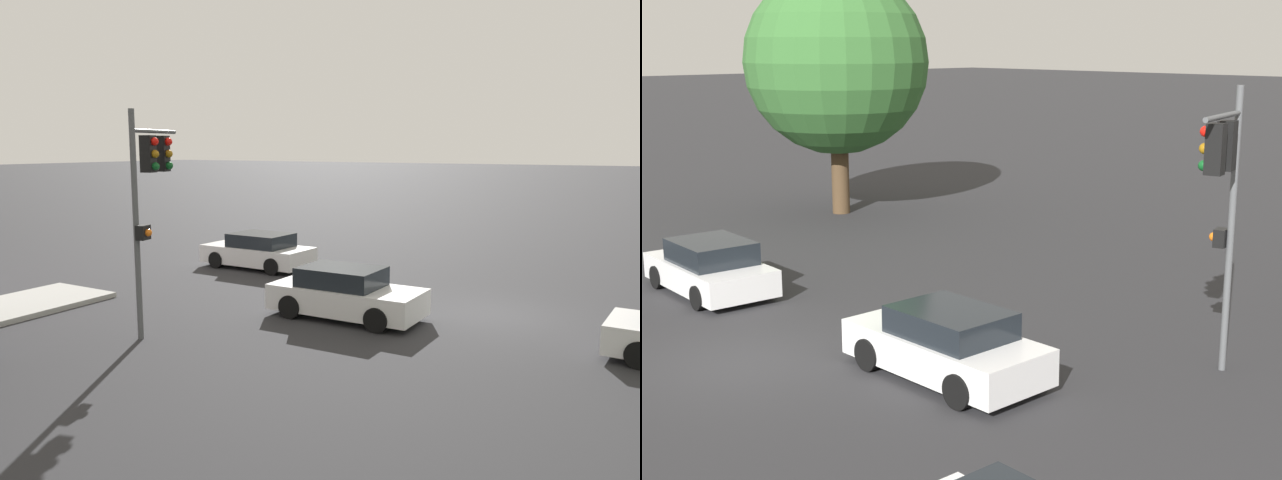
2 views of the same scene
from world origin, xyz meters
TOP-DOWN VIEW (x-y plane):
  - ground_plane at (0.00, 0.00)m, footprint 300.00×300.00m
  - traffic_signal at (6.99, 6.03)m, footprint 0.93×2.06m
  - crossing_car_0 at (3.50, 2.38)m, footprint 4.18×1.93m
  - crossing_car_1 at (9.76, -2.18)m, footprint 4.31×2.06m

SIDE VIEW (x-z plane):
  - ground_plane at x=0.00m, z-range 0.00..0.00m
  - crossing_car_1 at x=9.76m, z-range -0.03..1.32m
  - crossing_car_0 at x=3.50m, z-range -0.03..1.36m
  - traffic_signal at x=6.99m, z-range 1.08..6.60m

